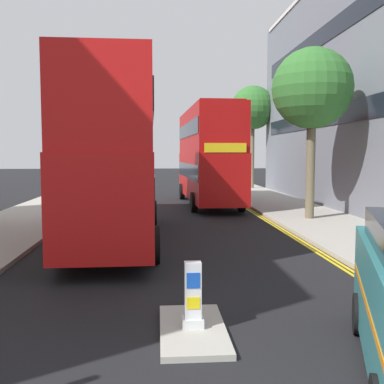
% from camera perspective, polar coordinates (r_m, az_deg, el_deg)
% --- Properties ---
extents(sidewalk_right, '(4.00, 80.00, 0.14)m').
position_cam_1_polar(sidewalk_right, '(20.59, 15.83, -3.52)').
color(sidewalk_right, '#ADA89E').
rests_on(sidewalk_right, ground).
extents(sidewalk_left, '(4.00, 80.00, 0.14)m').
position_cam_1_polar(sidewalk_left, '(20.23, -21.37, -3.82)').
color(sidewalk_left, '#ADA89E').
rests_on(sidewalk_left, ground).
extents(kerb_line_outer, '(0.10, 56.00, 0.01)m').
position_cam_1_polar(kerb_line_outer, '(18.08, 11.73, -4.80)').
color(kerb_line_outer, yellow).
rests_on(kerb_line_outer, ground).
extents(kerb_line_inner, '(0.10, 56.00, 0.01)m').
position_cam_1_polar(kerb_line_inner, '(18.03, 11.24, -4.81)').
color(kerb_line_inner, yellow).
rests_on(kerb_line_inner, ground).
extents(traffic_island, '(1.10, 2.20, 0.10)m').
position_cam_1_polar(traffic_island, '(7.91, 0.10, -17.07)').
color(traffic_island, '#ADA89E').
rests_on(traffic_island, ground).
extents(keep_left_bollard, '(0.36, 0.28, 1.11)m').
position_cam_1_polar(keep_left_bollard, '(7.72, 0.10, -13.22)').
color(keep_left_bollard, silver).
rests_on(keep_left_bollard, traffic_island).
extents(double_decker_bus_away, '(2.93, 10.85, 5.64)m').
position_cam_1_polar(double_decker_bus_away, '(15.59, -9.59, 4.88)').
color(double_decker_bus_away, red).
rests_on(double_decker_bus_away, ground).
extents(double_decker_bus_oncoming, '(3.10, 10.89, 5.64)m').
position_cam_1_polar(double_decker_bus_oncoming, '(26.50, 2.07, 4.91)').
color(double_decker_bus_oncoming, '#B20F0F').
rests_on(double_decker_bus_oncoming, ground).
extents(street_tree_near, '(3.52, 3.52, 7.48)m').
position_cam_1_polar(street_tree_near, '(20.81, 15.00, 12.43)').
color(street_tree_near, '#6B6047').
rests_on(street_tree_near, sidewalk_right).
extents(street_tree_mid, '(3.60, 3.60, 8.51)m').
position_cam_1_polar(street_tree_mid, '(38.34, 7.74, 10.50)').
color(street_tree_mid, '#6B6047').
rests_on(street_tree_mid, sidewalk_right).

